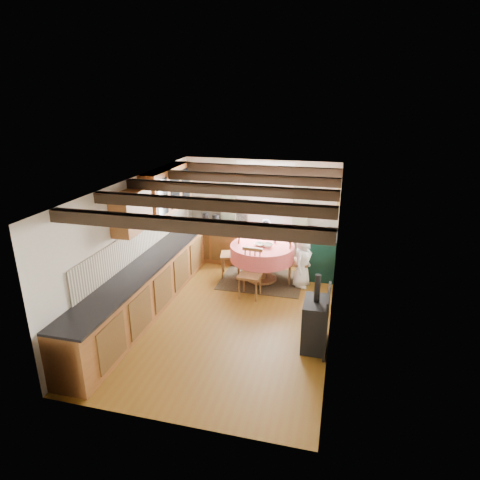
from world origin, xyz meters
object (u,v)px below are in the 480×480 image
(cup, at_px, (275,241))
(chair_near, at_px, (250,274))
(dining_table, at_px, (262,263))
(child_far, at_px, (266,243))
(cast_iron_stove, at_px, (316,311))
(chair_right, at_px, (298,260))
(child_right, at_px, (302,261))
(chair_left, at_px, (231,253))
(aga_range, at_px, (320,253))

(cup, bearing_deg, chair_near, -106.96)
(dining_table, relative_size, child_far, 1.17)
(dining_table, height_order, child_far, child_far)
(dining_table, bearing_deg, cast_iron_stove, -59.74)
(chair_right, height_order, cup, chair_right)
(child_far, height_order, child_right, child_far)
(chair_left, relative_size, child_right, 0.93)
(child_far, bearing_deg, cup, 124.36)
(dining_table, xyz_separation_m, aga_range, (1.17, 0.69, 0.07))
(chair_left, bearing_deg, cast_iron_stove, 28.65)
(cup, bearing_deg, chair_left, -170.99)
(child_right, distance_m, cup, 0.74)
(chair_left, bearing_deg, chair_near, 23.15)
(chair_near, height_order, aga_range, chair_near)
(chair_near, distance_m, child_far, 1.59)
(chair_left, distance_m, cup, 1.00)
(child_far, bearing_deg, chair_right, 145.15)
(cast_iron_stove, xyz_separation_m, cup, (-1.05, 2.43, 0.23))
(chair_right, relative_size, child_right, 0.90)
(chair_near, bearing_deg, cup, 76.43)
(chair_near, xyz_separation_m, child_far, (0.00, 1.58, 0.08))
(chair_left, height_order, child_far, child_far)
(chair_left, distance_m, cast_iron_stove, 3.03)
(chair_left, relative_size, chair_right, 1.04)
(cast_iron_stove, height_order, cup, cast_iron_stove)
(chair_near, xyz_separation_m, aga_range, (1.26, 1.48, -0.01))
(child_far, distance_m, cup, 0.70)
(aga_range, height_order, cup, aga_range)
(dining_table, distance_m, chair_left, 0.73)
(child_far, bearing_deg, chair_near, 95.31)
(child_right, height_order, cup, child_right)
(chair_near, distance_m, aga_range, 1.94)
(aga_range, distance_m, cup, 1.11)
(dining_table, relative_size, chair_right, 1.32)
(chair_right, relative_size, aga_range, 0.98)
(dining_table, bearing_deg, chair_right, 6.80)
(dining_table, bearing_deg, child_right, -3.23)
(cast_iron_stove, relative_size, child_right, 1.10)
(dining_table, xyz_separation_m, chair_right, (0.75, 0.09, 0.10))
(chair_near, relative_size, child_far, 0.86)
(chair_near, height_order, child_right, child_right)
(dining_table, distance_m, aga_range, 1.36)
(chair_left, height_order, cast_iron_stove, cast_iron_stove)
(aga_range, xyz_separation_m, child_far, (-1.25, 0.10, 0.10))
(cast_iron_stove, distance_m, child_right, 2.19)
(dining_table, distance_m, child_far, 0.82)
(aga_range, distance_m, cast_iron_stove, 2.89)
(dining_table, bearing_deg, cup, 46.07)
(chair_near, height_order, chair_left, chair_left)
(chair_right, distance_m, child_right, 0.18)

